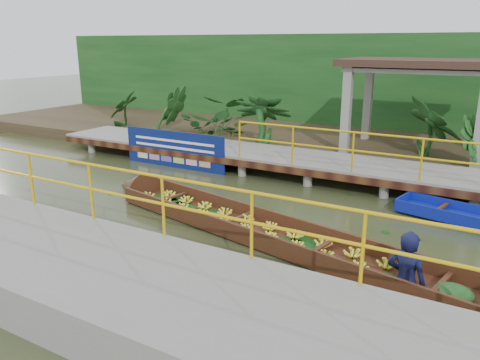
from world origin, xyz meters
The scene contains 9 objects.
ground centered at (0.00, 0.00, 0.00)m, with size 80.00×80.00×0.00m, color #2D3219.
land_strip centered at (0.00, 7.50, 0.23)m, with size 30.00×8.00×0.45m, color #2E2417.
far_dock centered at (0.02, 3.43, 0.48)m, with size 16.00×2.06×1.66m.
near_dock centered at (1.00, -4.20, 0.30)m, with size 18.00×2.40×1.73m.
pavilion centered at (3.00, 6.30, 2.82)m, with size 4.40×3.00×3.00m.
foliage_backdrop centered at (0.00, 10.00, 2.00)m, with size 30.00×0.80×4.00m, color #133D16.
vendor_boat centered at (2.13, -1.12, 0.23)m, with size 10.04×3.05×2.12m.
blue_banner centered at (-3.25, 2.48, 0.56)m, with size 3.60×0.04×1.12m.
tropical_plants centered at (-1.75, 5.30, 1.20)m, with size 14.20×1.20×1.50m.
Camera 1 is at (5.33, -8.53, 3.66)m, focal length 35.00 mm.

